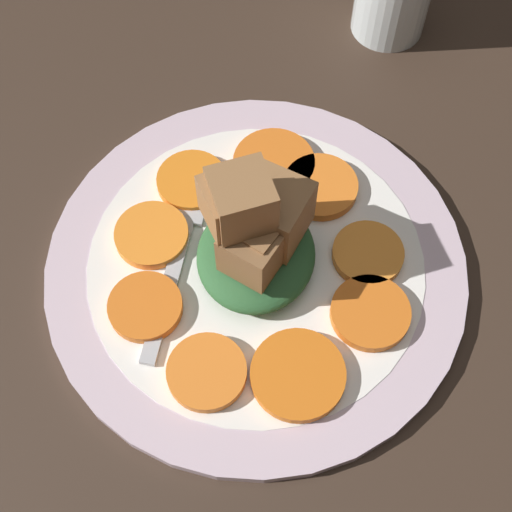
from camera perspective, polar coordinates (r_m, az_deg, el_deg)
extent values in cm
cube|color=#38281E|center=(53.65, 0.00, -1.57)|extent=(120.00, 120.00, 2.00)
cylinder|color=silver|center=(52.32, 0.00, -0.83)|extent=(30.75, 30.75, 1.00)
cylinder|color=white|center=(52.28, 0.00, -0.81)|extent=(24.60, 24.60, 1.00)
cylinder|color=orange|center=(50.39, -8.85, -4.03)|extent=(5.23, 5.23, 0.81)
cylinder|color=orange|center=(48.14, -3.96, -9.25)|extent=(5.40, 5.40, 0.81)
cylinder|color=orange|center=(48.05, 3.37, -9.46)|extent=(6.40, 6.40, 0.81)
cylinder|color=orange|center=(50.24, 9.13, -4.51)|extent=(5.60, 5.60, 0.81)
cylinder|color=orange|center=(52.31, 8.94, 0.18)|extent=(5.20, 5.20, 0.81)
cylinder|color=orange|center=(54.93, 5.17, 5.54)|extent=(5.75, 5.75, 0.81)
cylinder|color=orange|center=(55.99, 0.99, 7.46)|extent=(6.39, 6.39, 0.81)
cylinder|color=orange|center=(55.23, -5.16, 6.00)|extent=(5.38, 5.38, 0.81)
cylinder|color=orange|center=(53.01, -8.35, 1.69)|extent=(5.46, 5.46, 0.81)
ellipsoid|color=#2D6033|center=(50.71, 0.00, 0.12)|extent=(9.40, 8.46, 2.44)
cube|color=olive|center=(48.50, 1.39, 3.54)|extent=(5.57, 5.57, 4.40)
cube|color=olive|center=(47.94, 0.12, 1.87)|extent=(5.18, 5.18, 3.88)
cube|color=brown|center=(47.48, -0.56, 0.61)|extent=(4.76, 4.76, 3.65)
cube|color=olive|center=(44.93, -1.14, 4.59)|extent=(5.08, 5.08, 3.78)
cube|color=olive|center=(45.15, -2.06, 3.87)|extent=(4.79, 4.79, 3.46)
cube|color=#B2B2B7|center=(50.95, -7.07, -2.73)|extent=(11.32, 1.45, 0.40)
cube|color=#B2B2B7|center=(53.78, -5.39, 3.24)|extent=(1.44, 2.35, 0.40)
cube|color=#B2B2B7|center=(55.48, -5.69, 5.92)|extent=(4.46, 0.44, 0.40)
cube|color=#B2B2B7|center=(55.34, -5.01, 5.82)|extent=(4.46, 0.44, 0.40)
cube|color=#B2B2B7|center=(55.22, -4.34, 5.72)|extent=(4.46, 0.44, 0.40)
cube|color=#B2B2B7|center=(55.10, -3.66, 5.61)|extent=(4.46, 0.44, 0.40)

